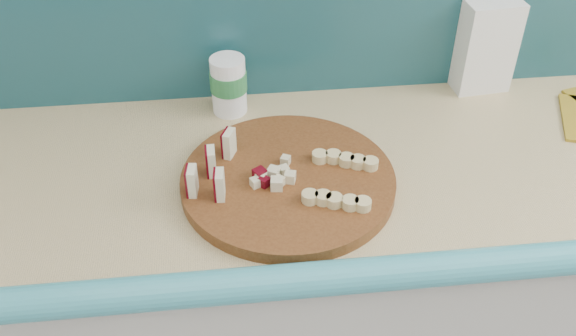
# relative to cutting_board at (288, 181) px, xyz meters

# --- Properties ---
(kitchen_counter) EXTENTS (2.20, 0.63, 0.91)m
(kitchen_counter) POSITION_rel_cutting_board_xyz_m (0.37, 0.06, -0.47)
(kitchen_counter) COLOR beige
(kitchen_counter) RESTS_ON ground
(cutting_board) EXTENTS (0.52, 0.52, 0.03)m
(cutting_board) POSITION_rel_cutting_board_xyz_m (0.00, 0.00, 0.00)
(cutting_board) COLOR #4C2710
(cutting_board) RESTS_ON kitchen_counter
(apple_wedges) EXTENTS (0.10, 0.16, 0.06)m
(apple_wedges) POSITION_rel_cutting_board_xyz_m (-0.14, 0.01, 0.04)
(apple_wedges) COLOR beige
(apple_wedges) RESTS_ON cutting_board
(apple_chunks) EXTENTS (0.06, 0.07, 0.02)m
(apple_chunks) POSITION_rel_cutting_board_xyz_m (-0.02, 0.01, 0.02)
(apple_chunks) COLOR beige
(apple_chunks) RESTS_ON cutting_board
(banana_slices) EXTENTS (0.16, 0.18, 0.02)m
(banana_slices) POSITION_rel_cutting_board_xyz_m (0.10, -0.03, 0.02)
(banana_slices) COLOR #CFBB7E
(banana_slices) RESTS_ON cutting_board
(flour_bag) EXTENTS (0.13, 0.10, 0.21)m
(flour_bag) POSITION_rel_cutting_board_xyz_m (0.49, 0.32, 0.09)
(flour_bag) COLOR white
(flour_bag) RESTS_ON kitchen_counter
(canister) EXTENTS (0.08, 0.08, 0.13)m
(canister) POSITION_rel_cutting_board_xyz_m (-0.10, 0.28, 0.06)
(canister) COLOR white
(canister) RESTS_ON kitchen_counter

